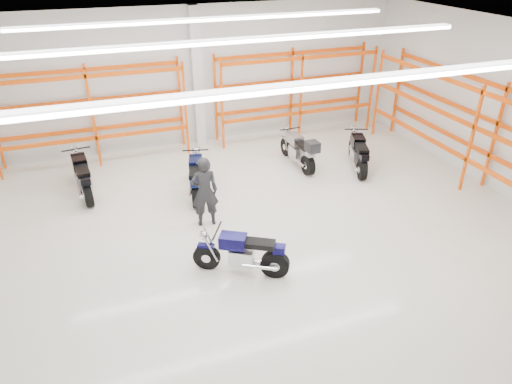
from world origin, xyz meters
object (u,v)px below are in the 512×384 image
object	(u,v)px
structural_column	(197,79)
motorcycle_main	(245,254)
motorcycle_back_d	(358,154)
motorcycle_back_b	(196,178)
standing_man	(204,192)
motorcycle_back_a	(83,177)
motorcycle_back_c	(300,151)

from	to	relation	value
structural_column	motorcycle_main	bearing A→B (deg)	-96.51
motorcycle_back_d	structural_column	xyz separation A→B (m)	(-4.03, 3.67, 1.74)
motorcycle_back_b	standing_man	distance (m)	1.62
motorcycle_back_a	motorcycle_back_b	distance (m)	3.10
motorcycle_back_b	structural_column	world-z (taller)	structural_column
motorcycle_back_b	motorcycle_back_a	bearing A→B (deg)	160.08
motorcycle_back_d	structural_column	size ratio (longest dim) A/B	0.47
motorcycle_back_a	motorcycle_back_d	distance (m)	8.01
motorcycle_back_d	structural_column	bearing A→B (deg)	137.67
motorcycle_main	motorcycle_back_c	distance (m)	5.40
motorcycle_back_c	motorcycle_back_a	bearing A→B (deg)	176.07
motorcycle_back_c	structural_column	size ratio (longest dim) A/B	0.49
motorcycle_back_c	motorcycle_back_d	xyz separation A→B (m)	(1.62, -0.73, -0.04)
motorcycle_back_b	motorcycle_main	bearing A→B (deg)	-87.48
motorcycle_back_b	motorcycle_back_c	world-z (taller)	motorcycle_back_c
motorcycle_back_c	motorcycle_back_d	world-z (taller)	motorcycle_back_c
structural_column	standing_man	bearing A→B (deg)	-102.41
motorcycle_main	structural_column	xyz separation A→B (m)	(0.83, 7.26, 1.77)
motorcycle_main	motorcycle_back_b	xyz separation A→B (m)	(-0.16, 3.71, 0.03)
motorcycle_main	motorcycle_back_b	world-z (taller)	motorcycle_back_b
motorcycle_back_a	standing_man	bearing A→B (deg)	-43.30
motorcycle_back_b	motorcycle_back_d	xyz separation A→B (m)	(5.02, -0.11, 0.00)
motorcycle_main	motorcycle_back_a	bearing A→B (deg)	122.85
motorcycle_back_c	standing_man	bearing A→B (deg)	-148.24
motorcycle_back_a	motorcycle_back_c	xyz separation A→B (m)	(6.31, -0.43, 0.02)
motorcycle_back_a	motorcycle_back_b	bearing A→B (deg)	-19.92
motorcycle_back_c	motorcycle_back_d	size ratio (longest dim) A/B	1.04
motorcycle_main	motorcycle_back_c	world-z (taller)	motorcycle_back_c
motorcycle_back_b	motorcycle_back_c	bearing A→B (deg)	10.39
motorcycle_back_b	motorcycle_back_c	xyz separation A→B (m)	(3.39, 0.62, 0.04)
motorcycle_back_b	motorcycle_back_d	size ratio (longest dim) A/B	1.02
motorcycle_back_b	motorcycle_back_c	size ratio (longest dim) A/B	0.98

